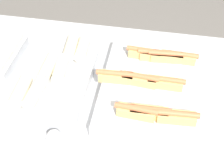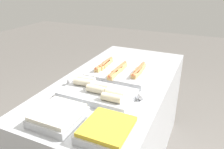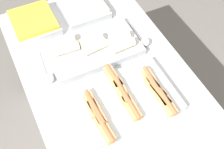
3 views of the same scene
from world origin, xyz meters
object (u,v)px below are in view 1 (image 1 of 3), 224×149
Objects in this scene: tray_hotdogs at (147,86)px; serving_spoon_near at (50,136)px; tray_wraps at (55,75)px; serving_spoon_far at (87,37)px.

tray_hotdogs reaches higher than serving_spoon_near.
tray_wraps reaches higher than serving_spoon_near.
serving_spoon_far is (-0.01, 0.60, 0.00)m from serving_spoon_near.
serving_spoon_near is at bearing -89.42° from serving_spoon_far.
tray_hotdogs is 0.39m from tray_wraps.
tray_wraps is at bearing 103.76° from serving_spoon_near.
serving_spoon_near and serving_spoon_far have the same top height.
tray_wraps is at bearing -179.41° from tray_hotdogs.
tray_wraps is at bearing -102.64° from serving_spoon_far.
serving_spoon_near is 0.60m from serving_spoon_far.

